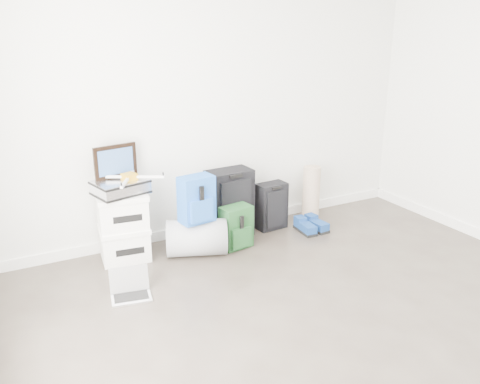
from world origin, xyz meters
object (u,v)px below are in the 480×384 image
carry_on (272,206)px  briefcase (120,187)px  duffel_bag (197,238)px  boxes_stack (124,227)px  laptop (130,289)px  large_suitcase (230,204)px

carry_on → briefcase: bearing=175.2°
briefcase → duffel_bag: size_ratio=0.79×
boxes_stack → laptop: bearing=-95.8°
large_suitcase → boxes_stack: bearing=177.9°
laptop → boxes_stack: bearing=87.7°
boxes_stack → carry_on: size_ratio=1.28×
briefcase → large_suitcase: bearing=-12.5°
large_suitcase → carry_on: (0.47, -0.03, -0.10)m
duffel_bag → laptop: duffel_bag is taller
duffel_bag → carry_on: 0.96m
large_suitcase → carry_on: bearing=-7.1°
boxes_stack → carry_on: (1.55, -0.01, -0.07)m
duffel_bag → laptop: bearing=-128.5°
duffel_bag → large_suitcase: large_suitcase is taller
briefcase → carry_on: 1.61m
carry_on → laptop: carry_on is taller
boxes_stack → duffel_bag: (0.61, -0.23, -0.14)m
duffel_bag → carry_on: (0.94, 0.22, 0.07)m
large_suitcase → carry_on: 0.48m
duffel_bag → large_suitcase: 0.56m
duffel_bag → large_suitcase: size_ratio=0.80×
duffel_bag → large_suitcase: bearing=49.5°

